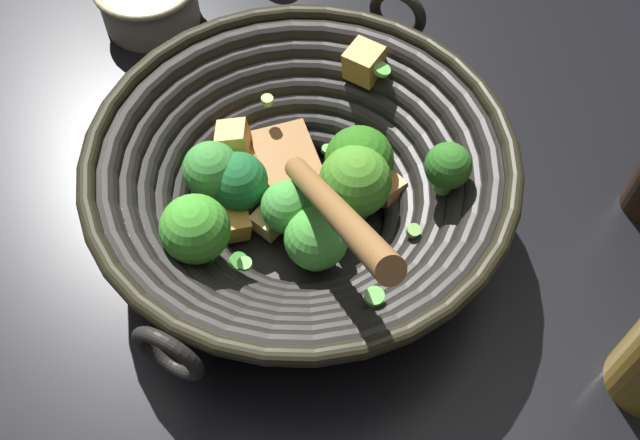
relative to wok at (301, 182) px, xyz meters
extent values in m
plane|color=black|center=(0.00, 0.00, -0.06)|extent=(4.00, 4.00, 0.00)
cylinder|color=black|center=(0.00, 0.00, -0.06)|extent=(0.14, 0.14, 0.01)
torus|color=black|center=(0.00, 0.00, -0.04)|extent=(0.18, 0.18, 0.02)
torus|color=black|center=(0.00, 0.00, -0.03)|extent=(0.20, 0.20, 0.02)
torus|color=black|center=(0.00, 0.00, -0.02)|extent=(0.23, 0.23, 0.02)
torus|color=black|center=(0.00, 0.00, -0.01)|extent=(0.25, 0.25, 0.02)
torus|color=black|center=(0.00, 0.00, 0.00)|extent=(0.28, 0.28, 0.02)
torus|color=black|center=(0.00, 0.00, 0.01)|extent=(0.30, 0.30, 0.02)
torus|color=black|center=(0.00, 0.00, 0.02)|extent=(0.32, 0.32, 0.02)
torus|color=black|center=(0.00, 0.00, 0.03)|extent=(0.34, 0.34, 0.01)
torus|color=black|center=(0.09, 0.15, 0.03)|extent=(0.05, 0.04, 0.05)
torus|color=black|center=(-0.09, -0.15, 0.03)|extent=(0.05, 0.04, 0.05)
cylinder|color=#679E40|center=(-0.01, -0.02, -0.03)|extent=(0.02, 0.02, 0.02)
sphere|color=green|center=(-0.01, -0.02, -0.01)|extent=(0.04, 0.04, 0.04)
cylinder|color=#6DA53D|center=(-0.07, 0.02, -0.03)|extent=(0.02, 0.02, 0.02)
sphere|color=#3C8938|center=(-0.07, 0.02, 0.00)|extent=(0.05, 0.05, 0.05)
cylinder|color=#8BB348|center=(-0.05, 0.01, -0.04)|extent=(0.03, 0.03, 0.02)
sphere|color=#1C632F|center=(-0.05, 0.01, -0.01)|extent=(0.05, 0.05, 0.05)
cylinder|color=#549C3E|center=(0.04, 0.02, -0.04)|extent=(0.02, 0.02, 0.02)
sphere|color=#388B36|center=(0.04, 0.02, -0.02)|extent=(0.04, 0.04, 0.04)
cylinder|color=#699C40|center=(-0.08, -0.05, -0.02)|extent=(0.03, 0.03, 0.02)
sphere|color=green|center=(-0.08, -0.05, 0.02)|extent=(0.05, 0.05, 0.05)
cylinder|color=#72B050|center=(0.11, -0.02, 0.01)|extent=(0.02, 0.02, 0.02)
sphere|color=#2B661F|center=(0.11, -0.02, 0.03)|extent=(0.04, 0.04, 0.04)
cylinder|color=#769C50|center=(0.05, 0.03, -0.04)|extent=(0.03, 0.03, 0.02)
sphere|color=#2B6B18|center=(0.05, 0.03, -0.01)|extent=(0.06, 0.06, 0.06)
cylinder|color=#6AA542|center=(0.01, -0.05, -0.04)|extent=(0.02, 0.03, 0.02)
sphere|color=green|center=(0.01, -0.05, -0.01)|extent=(0.05, 0.05, 0.05)
cylinder|color=#588C4A|center=(-0.06, 0.02, -0.04)|extent=(0.02, 0.02, 0.02)
sphere|color=green|center=(-0.06, 0.02, -0.01)|extent=(0.04, 0.04, 0.04)
cylinder|color=#5C9E45|center=(0.04, 0.00, -0.04)|extent=(0.03, 0.03, 0.03)
sphere|color=#468827|center=(0.04, 0.00, 0.00)|extent=(0.06, 0.06, 0.06)
cube|color=#E7BA70|center=(-0.03, -0.01, -0.03)|extent=(0.03, 0.03, 0.02)
cube|color=gold|center=(-0.06, -0.01, -0.03)|extent=(0.03, 0.03, 0.03)
cube|color=#D28D45|center=(0.06, 0.11, 0.02)|extent=(0.04, 0.04, 0.03)
cube|color=gold|center=(-0.04, 0.04, -0.03)|extent=(0.03, 0.03, 0.03)
cube|color=#E59B4C|center=(-0.05, 0.06, -0.01)|extent=(0.03, 0.03, 0.03)
cube|color=#E68D4D|center=(0.07, 0.01, -0.03)|extent=(0.03, 0.03, 0.03)
cylinder|color=#6BC651|center=(0.04, -0.12, 0.02)|extent=(0.01, 0.02, 0.01)
cylinder|color=#6BC651|center=(-0.05, -0.06, -0.01)|extent=(0.02, 0.02, 0.00)
cylinder|color=#99D166|center=(0.08, -0.05, -0.01)|extent=(0.02, 0.02, 0.01)
cylinder|color=#99D166|center=(-0.02, 0.08, 0.00)|extent=(0.01, 0.01, 0.01)
cylinder|color=#56B247|center=(-0.05, -0.05, -0.03)|extent=(0.02, 0.02, 0.01)
cylinder|color=#56B247|center=(-0.01, 0.04, -0.02)|extent=(0.01, 0.01, 0.00)
cylinder|color=#6BC651|center=(0.03, 0.06, -0.04)|extent=(0.01, 0.01, 0.01)
cylinder|color=#6BC651|center=(0.07, 0.10, 0.02)|extent=(0.02, 0.02, 0.01)
cube|color=brown|center=(-0.01, 0.04, -0.02)|extent=(0.07, 0.08, 0.01)
cylinder|color=brown|center=(0.02, -0.07, 0.07)|extent=(0.06, 0.19, 0.16)
cylinder|color=tan|center=(-0.14, 0.27, -0.04)|extent=(0.10, 0.10, 0.05)
cylinder|color=#6BC651|center=(-0.16, 0.27, -0.04)|extent=(0.02, 0.02, 0.00)
cylinder|color=#99D166|center=(-0.12, 0.27, -0.04)|extent=(0.02, 0.02, 0.01)
cylinder|color=#99D166|center=(-0.17, 0.26, -0.04)|extent=(0.02, 0.02, 0.00)
camera|label=1|loc=(-0.01, -0.35, 0.48)|focal=41.44mm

